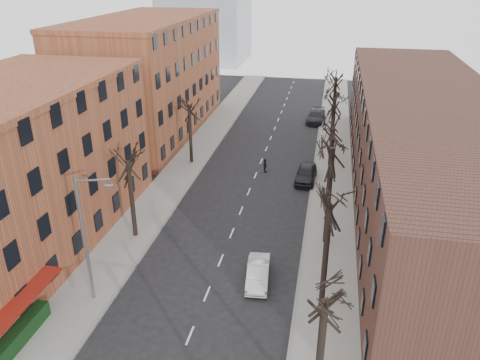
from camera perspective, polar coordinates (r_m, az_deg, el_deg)
The scene contains 20 objects.
sidewalk_left at distance 53.77m, azimuth -6.02°, elevation 2.60°, with size 4.00×90.00×0.15m, color gray.
sidewalk_right at distance 51.61m, azimuth 11.25°, elevation 1.28°, with size 4.00×90.00×0.15m, color gray.
building_left_near at distance 38.63m, azimuth -26.68°, elevation 0.43°, with size 12.00×26.00×12.00m, color brown.
building_left_far at distance 62.48m, azimuth -11.08°, elevation 12.07°, with size 12.00×28.00×14.00m, color brown.
building_right at distance 46.02m, azimuth 21.65°, elevation 3.66°, with size 12.00×50.00×10.00m, color #4A2B22.
awning_left at distance 31.97m, azimuth -24.38°, elevation -17.07°, with size 1.20×7.00×0.15m, color maroon.
hedge at distance 31.04m, azimuth -25.80°, elevation -17.23°, with size 0.80×6.00×1.00m, color #133816.
tree_right_b at distance 31.75m, azimuth 9.82°, elevation -15.15°, with size 5.20×5.20×10.80m, color black, non-canonical shape.
tree_right_c at distance 38.27m, azimuth 10.28°, elevation -7.54°, with size 5.20×5.20×11.60m, color black, non-canonical shape.
tree_right_d at distance 45.27m, azimuth 10.60°, elevation -2.21°, with size 5.20×5.20×10.00m, color black, non-canonical shape.
tree_right_e at distance 52.56m, azimuth 10.82°, elevation 1.66°, with size 5.20×5.20×10.80m, color black, non-canonical shape.
tree_right_f at distance 60.02m, azimuth 11.00°, elevation 4.59°, with size 5.20×5.20×11.60m, color black, non-canonical shape.
tree_left_a at distance 39.43m, azimuth -12.58°, elevation -6.72°, with size 5.20×5.20×9.50m, color black, non-canonical shape.
tree_left_b at distance 52.80m, azimuth -5.91°, elevation 2.10°, with size 5.20×5.20×9.50m, color black, non-canonical shape.
streetlight at distance 30.61m, azimuth -18.22°, elevation -6.34°, with size 2.45×0.22×9.03m.
silver_sedan at distance 33.17m, azimuth 2.21°, elevation -11.24°, with size 1.49×4.28×1.41m, color silver.
parked_car_near at distance 48.19m, azimuth 8.06°, elevation 0.78°, with size 1.97×4.90×1.67m, color black.
parked_car_mid at distance 67.39m, azimuth 9.22°, elevation 7.65°, with size 2.21×5.44×1.58m, color black.
parked_car_far at distance 69.18m, azimuth 9.28°, elevation 7.95°, with size 2.09×4.53×1.26m, color #4F5155.
pedestrian_crossing at distance 49.90m, azimuth 3.07°, elevation 1.78°, with size 0.90×0.37×1.53m, color black.
Camera 1 is at (7.11, -12.54, 20.14)m, focal length 35.00 mm.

